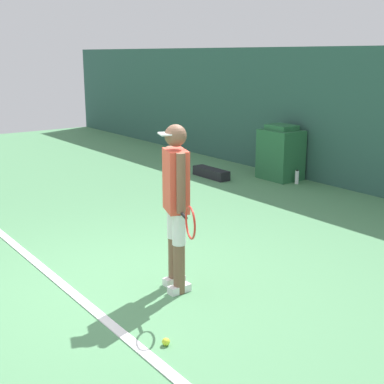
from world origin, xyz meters
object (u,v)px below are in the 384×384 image
at_px(covered_chair, 281,153).
at_px(equipment_bag, 211,173).
at_px(water_bottle, 297,177).
at_px(tennis_ball, 166,342).
at_px(tennis_player, 176,200).

relative_size(covered_chair, equipment_bag, 1.18).
xyz_separation_m(equipment_bag, water_bottle, (1.38, 0.98, 0.04)).
bearing_deg(water_bottle, equipment_bag, -144.65).
bearing_deg(tennis_ball, equipment_bag, 138.04).
height_order(tennis_player, equipment_bag, tennis_player).
distance_m(tennis_player, water_bottle, 5.20).
bearing_deg(tennis_player, water_bottle, 139.35).
bearing_deg(water_bottle, covered_chair, 174.68).
relative_size(tennis_ball, water_bottle, 0.25).
bearing_deg(covered_chair, tennis_ball, -53.96).
xyz_separation_m(tennis_player, equipment_bag, (-3.85, 3.52, -0.87)).
distance_m(equipment_bag, water_bottle, 1.69).
height_order(covered_chair, equipment_bag, covered_chair).
bearing_deg(equipment_bag, tennis_player, -42.45).
bearing_deg(tennis_player, tennis_ball, -19.13).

